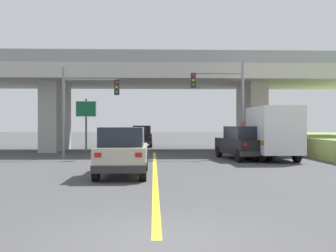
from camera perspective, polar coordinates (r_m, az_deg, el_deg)
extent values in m
plane|color=#424244|center=(33.32, -1.92, -3.44)|extent=(160.00, 160.00, 0.00)
cube|color=#B7B5AD|center=(33.47, -1.92, 6.79)|extent=(35.69, 9.11, 1.11)
cube|color=#A8A69F|center=(34.19, -15.39, 1.17)|extent=(1.36, 5.47, 5.41)
cube|color=#A8A69F|center=(34.21, 11.54, 1.18)|extent=(1.36, 5.47, 5.41)
cube|color=gray|center=(29.25, -1.91, 9.73)|extent=(35.69, 0.20, 0.90)
cube|color=gray|center=(37.97, -1.94, 7.54)|extent=(35.69, 0.20, 0.90)
cube|color=yellow|center=(19.20, -1.85, -6.15)|extent=(0.20, 23.20, 0.01)
cube|color=#B7B29E|center=(17.19, -6.31, -4.20)|extent=(1.96, 4.56, 0.90)
cube|color=#1E232D|center=(16.81, -6.40, -1.47)|extent=(1.72, 2.51, 0.76)
cube|color=#2D2D30|center=(15.01, -6.95, -6.03)|extent=(2.00, 0.20, 0.28)
cube|color=red|center=(14.97, -9.78, -4.01)|extent=(0.24, 0.06, 0.16)
cube|color=red|center=(14.85, -4.14, -4.05)|extent=(0.24, 0.06, 0.16)
cylinder|color=black|center=(19.03, -8.57, -5.13)|extent=(0.26, 0.72, 0.72)
cylinder|color=black|center=(18.91, -3.25, -5.16)|extent=(0.26, 0.72, 0.72)
cylinder|color=black|center=(15.62, -10.02, -6.31)|extent=(0.26, 0.72, 0.72)
cylinder|color=black|center=(15.47, -3.52, -6.37)|extent=(0.26, 0.72, 0.72)
cube|color=black|center=(25.33, 10.26, -2.77)|extent=(2.63, 5.02, 0.90)
cube|color=#1E232D|center=(24.96, 10.56, -0.91)|extent=(2.08, 2.85, 0.76)
cube|color=#2D2D30|center=(23.18, 12.34, -3.82)|extent=(1.98, 0.50, 0.28)
cube|color=red|center=(22.81, 10.73, -2.55)|extent=(0.25, 0.10, 0.16)
cube|color=red|center=(23.38, 14.04, -2.49)|extent=(0.25, 0.10, 0.16)
cylinder|color=black|center=(26.80, 7.12, -3.57)|extent=(0.37, 0.75, 0.72)
cylinder|color=black|center=(27.38, 10.57, -3.49)|extent=(0.37, 0.75, 0.72)
cylinder|color=black|center=(23.33, 9.89, -4.14)|extent=(0.37, 0.75, 0.72)
cylinder|color=black|center=(24.00, 13.78, -4.02)|extent=(0.37, 0.75, 0.72)
cube|color=red|center=(27.92, 12.65, -1.28)|extent=(2.20, 2.00, 1.90)
cube|color=silver|center=(24.83, 14.53, -0.53)|extent=(2.31, 4.41, 2.72)
cube|color=#B26619|center=(24.85, 14.52, -2.10)|extent=(2.33, 4.33, 0.24)
cylinder|color=black|center=(27.73, 10.65, -3.26)|extent=(0.30, 0.90, 0.90)
cylinder|color=black|center=(28.23, 14.61, -3.20)|extent=(0.30, 0.90, 0.90)
cylinder|color=black|center=(23.55, 12.95, -3.88)|extent=(0.30, 0.90, 0.90)
cylinder|color=black|center=(24.14, 17.55, -3.78)|extent=(0.30, 0.90, 0.90)
cube|color=black|center=(38.98, -3.64, -1.72)|extent=(1.87, 4.23, 0.90)
cube|color=#1E232D|center=(38.64, -3.66, -0.50)|extent=(1.64, 2.32, 0.76)
cube|color=#2D2D30|center=(36.93, -3.73, -2.31)|extent=(1.91, 0.20, 0.28)
cube|color=red|center=(36.87, -4.83, -1.49)|extent=(0.24, 0.06, 0.16)
cube|color=red|center=(36.83, -2.65, -1.49)|extent=(0.24, 0.06, 0.16)
cylinder|color=black|center=(40.59, -4.76, -2.27)|extent=(0.26, 0.72, 0.72)
cylinder|color=black|center=(40.54, -2.40, -2.28)|extent=(0.26, 0.72, 0.72)
cylinder|color=black|center=(37.47, -4.99, -2.48)|extent=(0.26, 0.72, 0.72)
cylinder|color=black|center=(37.42, -2.43, -2.49)|extent=(0.26, 0.72, 0.72)
cylinder|color=slate|center=(27.02, 10.40, 2.25)|extent=(0.18, 0.18, 6.18)
cylinder|color=slate|center=(26.91, 7.00, 7.33)|extent=(3.24, 0.12, 0.12)
cube|color=#232326|center=(26.65, 3.54, 6.36)|extent=(0.32, 0.26, 0.96)
sphere|color=red|center=(26.53, 3.57, 7.04)|extent=(0.16, 0.16, 0.16)
sphere|color=gold|center=(26.50, 3.57, 6.40)|extent=(0.16, 0.16, 0.16)
sphere|color=green|center=(26.47, 3.57, 5.75)|extent=(0.16, 0.16, 0.16)
cylinder|color=slate|center=(26.61, -14.38, 1.84)|extent=(0.18, 0.18, 5.77)
cylinder|color=slate|center=(26.44, -10.81, 6.37)|extent=(3.36, 0.12, 0.12)
cube|color=#232326|center=(26.19, -7.16, 5.37)|extent=(0.32, 0.26, 0.96)
sphere|color=red|center=(26.07, -7.19, 6.06)|extent=(0.16, 0.16, 0.16)
sphere|color=gold|center=(26.04, -7.19, 5.40)|extent=(0.16, 0.16, 0.16)
sphere|color=green|center=(26.02, -7.19, 4.74)|extent=(0.16, 0.16, 0.16)
cylinder|color=#56595E|center=(30.77, -11.37, -0.01)|extent=(0.14, 0.14, 4.02)
cube|color=#146638|center=(30.73, -11.39, 2.36)|extent=(1.42, 0.08, 1.08)
cube|color=white|center=(30.72, -11.39, 2.36)|extent=(1.50, 0.04, 1.16)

